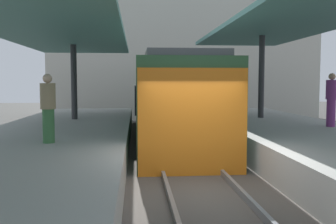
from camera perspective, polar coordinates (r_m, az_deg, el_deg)
The scene contains 10 objects.
ground_plane at distance 8.14m, azimuth 5.13°, elevation -13.10°, with size 80.00×80.00×0.00m, color #383835.
platform_left at distance 8.26m, azimuth -22.20°, elevation -9.55°, with size 4.40×28.00×1.00m, color #9E9E99.
track_ballast at distance 8.11m, azimuth 5.14°, elevation -12.42°, with size 3.20×28.00×0.20m, color #4C4742.
rail_near_side at distance 7.98m, azimuth -0.06°, elevation -11.43°, with size 0.08×28.00×0.14m, color slate.
rail_far_side at distance 8.22m, azimuth 10.19°, elevation -11.02°, with size 0.08×28.00×0.14m, color slate.
commuter_train at distance 15.26m, azimuth 0.29°, elevation 1.70°, with size 2.78×12.45×3.10m.
canopy_left at distance 9.50m, azimuth -20.24°, elevation 13.46°, with size 4.18×21.00×3.10m.
passenger_mid_platform at distance 9.55m, azimuth -17.51°, elevation 0.68°, with size 0.36×0.36×1.66m.
passenger_far_end at distance 13.61m, azimuth 23.26°, elevation 1.81°, with size 0.36×0.36×1.76m.
station_building_backdrop at distance 28.01m, azimuth 2.03°, elevation 10.66°, with size 18.00×6.00×11.00m, color beige.
Camera 1 is at (-1.36, -7.65, 2.45)m, focal length 40.71 mm.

